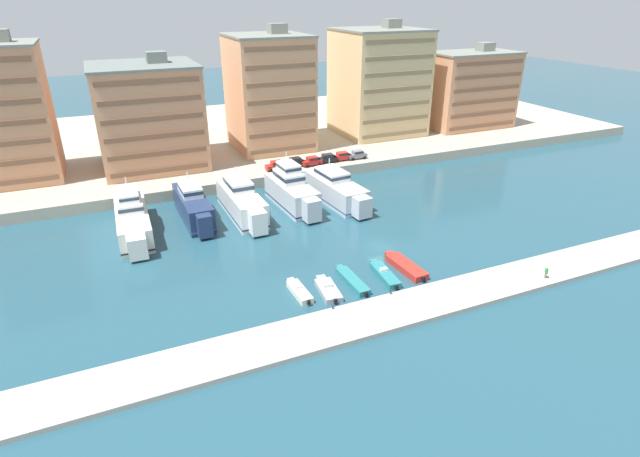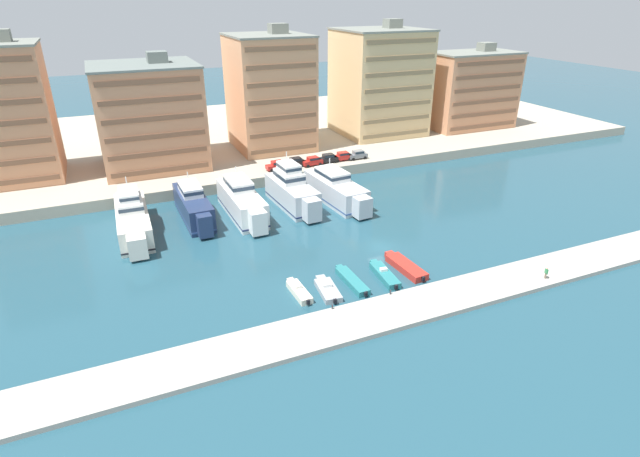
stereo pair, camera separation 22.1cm
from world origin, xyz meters
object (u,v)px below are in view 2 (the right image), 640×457
yacht_white_mid_left (242,201)px  car_red_mid_left (312,161)px  yacht_silver_center (336,190)px  car_black_center_left (328,158)px  motorboat_grey_left (327,289)px  motorboat_teal_mid_left (352,281)px  car_red_center (342,156)px  motorboat_teal_center_left (384,274)px  car_red_far_left (277,165)px  yacht_silver_center_left (292,191)px  pedestrian_near_edge (546,272)px  motorboat_cream_far_left (299,291)px  car_grey_center_right (358,154)px  motorboat_red_center (405,266)px  yacht_ivory_far_left (133,218)px  yacht_navy_left (194,206)px  car_black_left (295,162)px

yacht_white_mid_left → car_red_mid_left: bearing=37.2°
yacht_silver_center → car_black_center_left: size_ratio=4.51×
motorboat_grey_left → car_red_mid_left: 43.82m
motorboat_teal_mid_left → car_red_center: 45.04m
motorboat_teal_mid_left → motorboat_teal_center_left: motorboat_teal_center_left is taller
car_red_far_left → car_red_mid_left: 7.46m
yacht_silver_center_left → car_red_mid_left: yacht_silver_center_left is taller
yacht_white_mid_left → pedestrian_near_edge: size_ratio=11.84×
motorboat_cream_far_left → motorboat_teal_center_left: (11.60, -0.67, 0.01)m
motorboat_teal_mid_left → car_red_center: car_red_center is taller
yacht_silver_center → car_red_center: yacht_silver_center is taller
car_red_mid_left → pedestrian_near_edge: 51.21m
car_red_center → car_grey_center_right: size_ratio=1.00×
motorboat_red_center → car_black_center_left: size_ratio=1.98×
yacht_ivory_far_left → motorboat_grey_left: (20.25, -27.20, -2.02)m
yacht_navy_left → motorboat_teal_center_left: (18.99, -28.46, -1.89)m
yacht_navy_left → motorboat_cream_far_left: 28.82m
yacht_silver_center_left → car_red_far_left: bearing=81.9°
motorboat_teal_mid_left → car_black_left: (8.14, 41.23, 2.59)m
yacht_silver_center → car_black_left: yacht_silver_center is taller
car_black_left → car_red_center: 10.32m
yacht_ivory_far_left → yacht_silver_center_left: yacht_silver_center_left is taller
car_black_left → car_red_mid_left: same height
motorboat_cream_far_left → yacht_navy_left: bearing=104.9°
car_red_far_left → motorboat_teal_center_left: bearing=-89.4°
yacht_silver_center_left → car_grey_center_right: size_ratio=4.08×
yacht_white_mid_left → car_grey_center_right: yacht_white_mid_left is taller
car_red_mid_left → car_red_far_left: bearing=177.7°
yacht_silver_center → motorboat_cream_far_left: (-16.93, -25.35, -1.85)m
car_black_left → car_grey_center_right: 13.74m
yacht_ivory_far_left → yacht_white_mid_left: 17.03m
car_red_mid_left → motorboat_red_center: bearing=-94.8°
yacht_silver_center → car_black_center_left: 16.17m
motorboat_teal_mid_left → car_red_mid_left: 42.09m
motorboat_grey_left → motorboat_red_center: motorboat_grey_left is taller
car_black_center_left → pedestrian_near_edge: 51.07m
yacht_ivory_far_left → car_black_center_left: 41.59m
motorboat_cream_far_left → pedestrian_near_edge: (29.72, -9.87, 1.08)m
motorboat_teal_mid_left → motorboat_cream_far_left: bearing=177.6°
motorboat_teal_mid_left → motorboat_grey_left: bearing=-170.2°
pedestrian_near_edge → motorboat_grey_left: bearing=161.2°
yacht_ivory_far_left → car_grey_center_right: size_ratio=4.78×
car_red_far_left → car_black_left: (4.08, 0.53, 0.00)m
car_black_center_left → car_black_left: bearing=177.5°
motorboat_teal_center_left → car_red_far_left: size_ratio=1.73×
motorboat_cream_far_left → car_black_center_left: bearing=61.4°
car_red_mid_left → car_red_center: bearing=5.0°
motorboat_red_center → car_red_center: car_red_center is taller
yacht_silver_center_left → yacht_silver_center: (7.77, -1.13, -0.47)m
motorboat_red_center → car_black_left: car_black_left is taller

